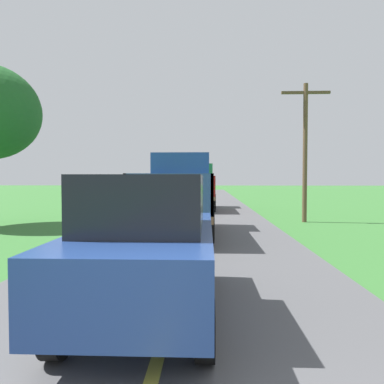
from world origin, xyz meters
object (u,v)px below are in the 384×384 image
(banana_truck_near, at_px, (180,192))
(utility_pole_roadside, at_px, (305,146))
(following_car, at_px, (149,244))
(banana_truck_far, at_px, (195,186))

(banana_truck_near, bearing_deg, utility_pole_roadside, 33.87)
(banana_truck_near, xyz_separation_m, following_car, (0.18, -8.20, -0.40))
(banana_truck_near, relative_size, following_car, 1.42)
(utility_pole_roadside, distance_m, following_car, 13.03)
(banana_truck_far, bearing_deg, following_car, -90.17)
(banana_truck_far, height_order, following_car, banana_truck_far)
(following_car, bearing_deg, utility_pole_roadside, 66.45)
(banana_truck_far, bearing_deg, banana_truck_near, -91.38)
(banana_truck_near, height_order, utility_pole_roadside, utility_pole_roadside)
(utility_pole_roadside, relative_size, following_car, 1.50)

